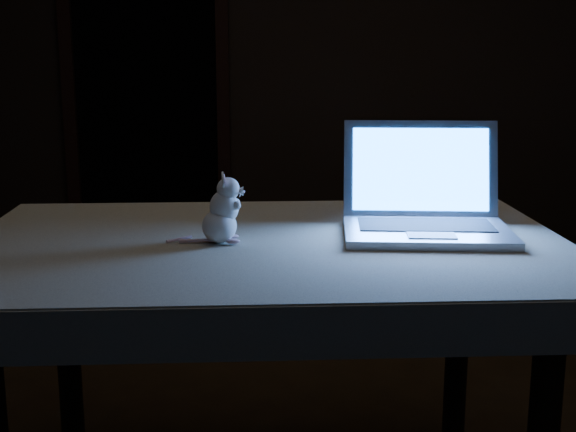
{
  "coord_description": "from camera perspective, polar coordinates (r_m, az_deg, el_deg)",
  "views": [
    {
      "loc": [
        -0.25,
        -2.48,
        1.27
      ],
      "look_at": [
        -0.23,
        -0.55,
        0.86
      ],
      "focal_mm": 48.0,
      "sensor_mm": 36.0,
      "label": 1
    }
  ],
  "objects": [
    {
      "name": "tablecloth",
      "position": [
        2.06,
        -0.02,
        -3.08
      ],
      "size": [
        1.7,
        1.25,
        0.11
      ],
      "primitive_type": null,
      "rotation": [
        0.0,
        0.0,
        0.13
      ],
      "color": "#BFB99D",
      "rests_on": "table"
    },
    {
      "name": "doorway",
      "position": [
        5.05,
        -10.45,
        9.58
      ],
      "size": [
        1.06,
        0.36,
        2.13
      ],
      "primitive_type": null,
      "color": "black",
      "rests_on": "back_wall"
    },
    {
      "name": "table",
      "position": [
        2.15,
        -1.45,
        -12.16
      ],
      "size": [
        1.49,
        1.0,
        0.78
      ],
      "primitive_type": null,
      "rotation": [
        0.0,
        0.0,
        0.04
      ],
      "color": "black",
      "rests_on": "floor"
    },
    {
      "name": "laptop",
      "position": [
        2.06,
        10.4,
        2.54
      ],
      "size": [
        0.46,
        0.41,
        0.3
      ],
      "primitive_type": null,
      "rotation": [
        0.0,
        0.0,
        -0.06
      ],
      "color": "#A9A9AE",
      "rests_on": "tablecloth"
    },
    {
      "name": "back_wall",
      "position": [
        4.98,
        2.31,
        12.44
      ],
      "size": [
        4.5,
        0.04,
        2.6
      ],
      "primitive_type": "cube",
      "color": "black",
      "rests_on": "ground"
    },
    {
      "name": "floor",
      "position": [
        2.8,
        4.78,
        -15.01
      ],
      "size": [
        5.0,
        5.0,
        0.0
      ],
      "primitive_type": "plane",
      "color": "black",
      "rests_on": "ground"
    },
    {
      "name": "plush_mouse",
      "position": [
        1.98,
        -5.13,
        0.56
      ],
      "size": [
        0.16,
        0.16,
        0.18
      ],
      "primitive_type": null,
      "rotation": [
        0.0,
        0.0,
        0.2
      ],
      "color": "white",
      "rests_on": "tablecloth"
    }
  ]
}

